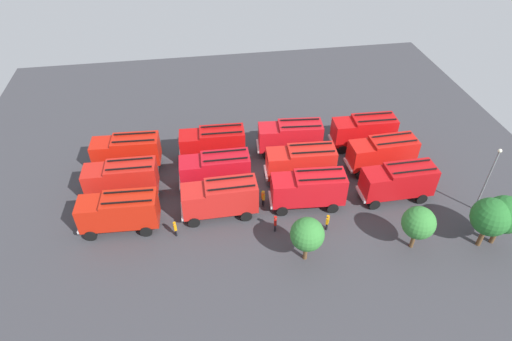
{
  "coord_description": "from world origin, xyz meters",
  "views": [
    {
      "loc": [
        5.43,
        34.21,
        29.54
      ],
      "look_at": [
        0.0,
        0.0,
        1.4
      ],
      "focal_mm": 30.35,
      "sensor_mm": 36.0,
      "label": 1
    }
  ],
  "objects_px": {
    "fire_truck_11": "(119,211)",
    "tree_3": "(307,235)",
    "fire_truck_1": "(290,136)",
    "fire_truck_2": "(213,143)",
    "fire_truck_5": "(301,162)",
    "firefighter_3": "(175,228)",
    "firefighter_0": "(275,223)",
    "firefighter_1": "(263,198)",
    "traffic_cone_1": "(159,146)",
    "fire_truck_9": "(309,188)",
    "traffic_cone_2": "(115,150)",
    "fire_truck_6": "(215,169)",
    "fire_truck_7": "(122,178)",
    "lamppost": "(489,176)",
    "tree_1": "(491,217)",
    "fire_truck_4": "(382,153)",
    "tree_0": "(505,215)",
    "traffic_cone_0": "(386,182)",
    "firefighter_2": "(327,222)",
    "tree_2": "(419,223)",
    "fire_truck_0": "(364,130)",
    "fire_truck_8": "(398,181)",
    "fire_truck_3": "(127,151)"
  },
  "relations": [
    {
      "from": "fire_truck_1",
      "to": "fire_truck_2",
      "type": "relative_size",
      "value": 1.01
    },
    {
      "from": "fire_truck_2",
      "to": "traffic_cone_1",
      "type": "bearing_deg",
      "value": -24.53
    },
    {
      "from": "fire_truck_3",
      "to": "fire_truck_7",
      "type": "xyz_separation_m",
      "value": [
        0.18,
        4.54,
        0.0
      ]
    },
    {
      "from": "firefighter_0",
      "to": "lamppost",
      "type": "relative_size",
      "value": 0.24
    },
    {
      "from": "tree_2",
      "to": "traffic_cone_2",
      "type": "relative_size",
      "value": 6.93
    },
    {
      "from": "fire_truck_6",
      "to": "tree_2",
      "type": "xyz_separation_m",
      "value": [
        -16.38,
        10.97,
        0.83
      ]
    },
    {
      "from": "fire_truck_5",
      "to": "firefighter_3",
      "type": "xyz_separation_m",
      "value": [
        13.08,
        6.2,
        -1.25
      ]
    },
    {
      "from": "firefighter_3",
      "to": "traffic_cone_1",
      "type": "xyz_separation_m",
      "value": [
        1.7,
        -14.03,
        -0.62
      ]
    },
    {
      "from": "fire_truck_4",
      "to": "tree_0",
      "type": "height_order",
      "value": "tree_0"
    },
    {
      "from": "fire_truck_6",
      "to": "traffic_cone_1",
      "type": "bearing_deg",
      "value": -51.6
    },
    {
      "from": "firefighter_1",
      "to": "traffic_cone_1",
      "type": "bearing_deg",
      "value": -57.33
    },
    {
      "from": "fire_truck_1",
      "to": "traffic_cone_1",
      "type": "distance_m",
      "value": 15.15
    },
    {
      "from": "fire_truck_6",
      "to": "tree_3",
      "type": "bearing_deg",
      "value": 122.61
    },
    {
      "from": "fire_truck_1",
      "to": "firefighter_0",
      "type": "bearing_deg",
      "value": 76.28
    },
    {
      "from": "fire_truck_9",
      "to": "traffic_cone_2",
      "type": "bearing_deg",
      "value": -27.23
    },
    {
      "from": "firefighter_3",
      "to": "fire_truck_9",
      "type": "bearing_deg",
      "value": -3.89
    },
    {
      "from": "fire_truck_5",
      "to": "fire_truck_0",
      "type": "bearing_deg",
      "value": -148.08
    },
    {
      "from": "traffic_cone_0",
      "to": "fire_truck_7",
      "type": "bearing_deg",
      "value": -5.83
    },
    {
      "from": "fire_truck_1",
      "to": "fire_truck_9",
      "type": "height_order",
      "value": "same"
    },
    {
      "from": "firefighter_3",
      "to": "tree_0",
      "type": "bearing_deg",
      "value": -23.52
    },
    {
      "from": "firefighter_3",
      "to": "firefighter_1",
      "type": "bearing_deg",
      "value": 4.45
    },
    {
      "from": "tree_0",
      "to": "traffic_cone_0",
      "type": "height_order",
      "value": "tree_0"
    },
    {
      "from": "fire_truck_9",
      "to": "fire_truck_11",
      "type": "height_order",
      "value": "same"
    },
    {
      "from": "fire_truck_4",
      "to": "fire_truck_1",
      "type": "bearing_deg",
      "value": -28.58
    },
    {
      "from": "tree_2",
      "to": "tree_1",
      "type": "bearing_deg",
      "value": 173.12
    },
    {
      "from": "firefighter_1",
      "to": "firefighter_0",
      "type": "bearing_deg",
      "value": 89.26
    },
    {
      "from": "fire_truck_6",
      "to": "fire_truck_7",
      "type": "relative_size",
      "value": 0.99
    },
    {
      "from": "firefighter_1",
      "to": "tree_1",
      "type": "xyz_separation_m",
      "value": [
        -18.13,
        8.02,
        2.44
      ]
    },
    {
      "from": "fire_truck_0",
      "to": "tree_0",
      "type": "xyz_separation_m",
      "value": [
        -6.47,
        16.03,
        1.3
      ]
    },
    {
      "from": "tree_3",
      "to": "traffic_cone_0",
      "type": "height_order",
      "value": "tree_3"
    },
    {
      "from": "fire_truck_6",
      "to": "fire_truck_9",
      "type": "bearing_deg",
      "value": 153.99
    },
    {
      "from": "fire_truck_5",
      "to": "firefighter_0",
      "type": "bearing_deg",
      "value": 63.68
    },
    {
      "from": "tree_0",
      "to": "fire_truck_1",
      "type": "bearing_deg",
      "value": -47.26
    },
    {
      "from": "firefighter_0",
      "to": "traffic_cone_2",
      "type": "xyz_separation_m",
      "value": [
        15.75,
        -14.81,
        -0.66
      ]
    },
    {
      "from": "tree_1",
      "to": "lamppost",
      "type": "bearing_deg",
      "value": -117.06
    },
    {
      "from": "fire_truck_11",
      "to": "tree_3",
      "type": "relative_size",
      "value": 1.64
    },
    {
      "from": "fire_truck_1",
      "to": "firefighter_1",
      "type": "xyz_separation_m",
      "value": [
        4.5,
        8.28,
        -1.13
      ]
    },
    {
      "from": "fire_truck_2",
      "to": "tree_3",
      "type": "relative_size",
      "value": 1.63
    },
    {
      "from": "tree_1",
      "to": "traffic_cone_2",
      "type": "distance_m",
      "value": 38.69
    },
    {
      "from": "fire_truck_3",
      "to": "tree_3",
      "type": "bearing_deg",
      "value": 138.73
    },
    {
      "from": "fire_truck_6",
      "to": "firefighter_3",
      "type": "bearing_deg",
      "value": 56.8
    },
    {
      "from": "fire_truck_9",
      "to": "firefighter_2",
      "type": "relative_size",
      "value": 4.34
    },
    {
      "from": "tree_3",
      "to": "fire_truck_8",
      "type": "bearing_deg",
      "value": -150.18
    },
    {
      "from": "fire_truck_8",
      "to": "firefighter_1",
      "type": "relative_size",
      "value": 4.01
    },
    {
      "from": "firefighter_2",
      "to": "lamppost",
      "type": "distance_m",
      "value": 15.38
    },
    {
      "from": "fire_truck_11",
      "to": "tree_3",
      "type": "bearing_deg",
      "value": 161.6
    },
    {
      "from": "fire_truck_5",
      "to": "tree_0",
      "type": "distance_m",
      "value": 18.86
    },
    {
      "from": "fire_truck_0",
      "to": "firefighter_0",
      "type": "distance_m",
      "value": 17.07
    },
    {
      "from": "fire_truck_1",
      "to": "firefighter_2",
      "type": "relative_size",
      "value": 4.35
    },
    {
      "from": "tree_2",
      "to": "firefighter_2",
      "type": "bearing_deg",
      "value": -25.21
    }
  ]
}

